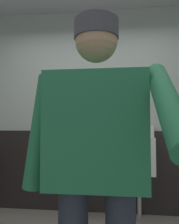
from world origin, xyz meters
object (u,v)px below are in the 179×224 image
object	(u,v)px
urinal_left	(80,154)
urinal_middle	(139,155)
person	(96,163)
soap_dispenser	(113,117)

from	to	relation	value
urinal_left	urinal_middle	bearing A→B (deg)	0.00
urinal_left	person	bearing A→B (deg)	-78.41
urinal_middle	person	size ratio (longest dim) A/B	0.75
urinal_left	urinal_middle	size ratio (longest dim) A/B	1.00
urinal_middle	soap_dispenser	world-z (taller)	soap_dispenser
urinal_left	person	distance (m)	1.89
person	urinal_left	bearing A→B (deg)	101.59
urinal_left	soap_dispenser	xyz separation A→B (m)	(0.42, 0.12, 0.47)
person	soap_dispenser	xyz separation A→B (m)	(0.05, 1.96, 0.27)
urinal_middle	person	xyz separation A→B (m)	(-0.37, -1.84, 0.20)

